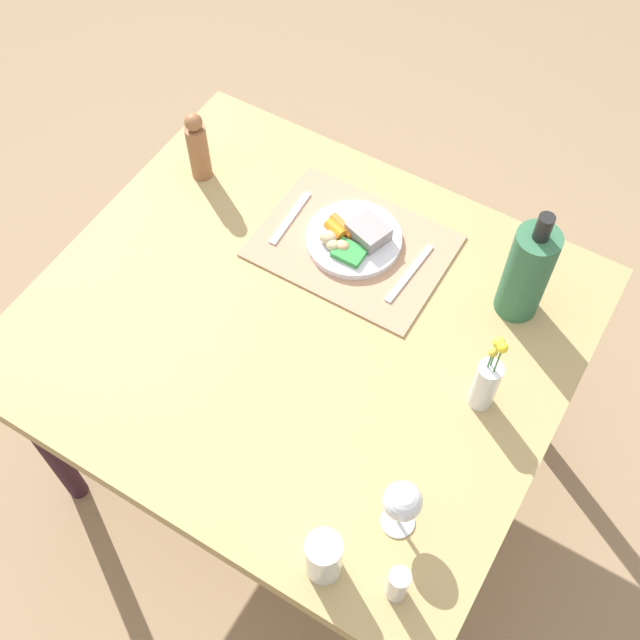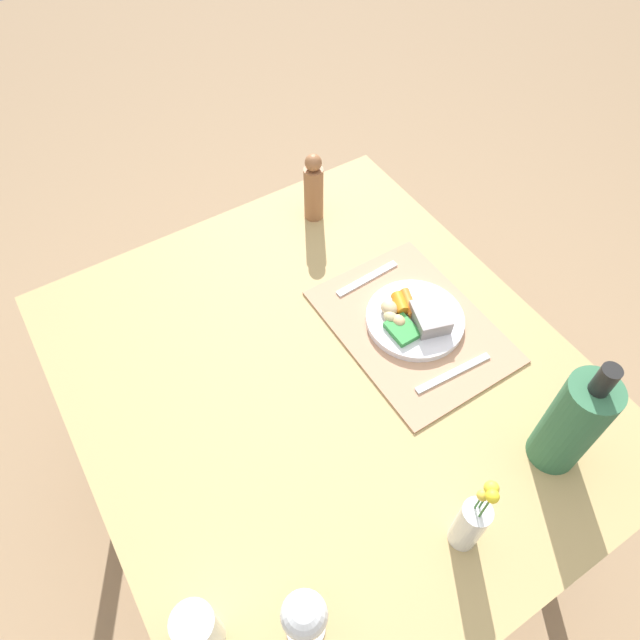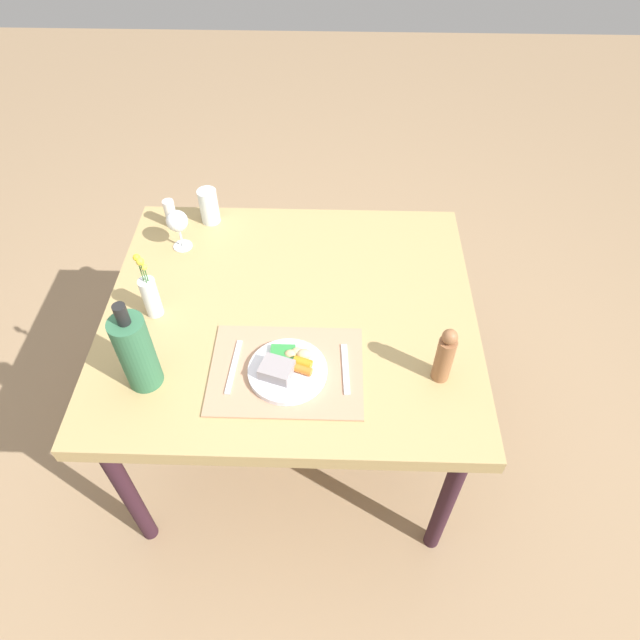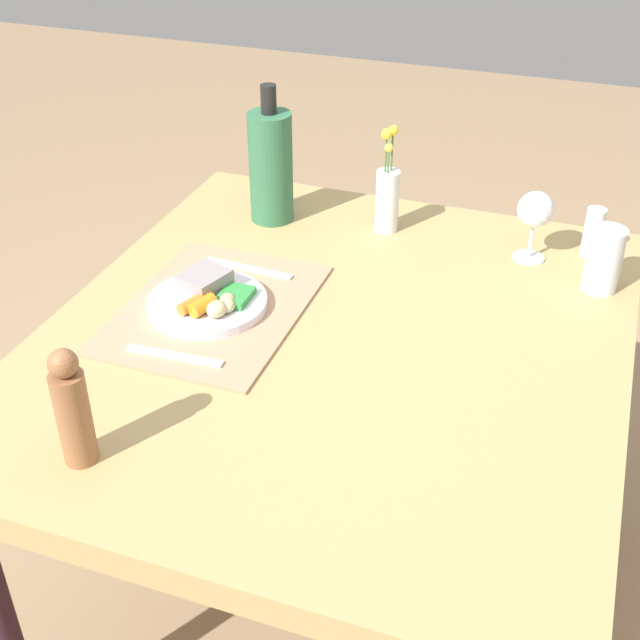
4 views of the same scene
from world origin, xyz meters
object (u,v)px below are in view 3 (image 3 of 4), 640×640
Objects in this scene: fork at (234,366)px; wine_glass at (177,222)px; salt_shaker at (171,213)px; flower_vase at (150,295)px; knife at (346,369)px; dining_table at (291,324)px; dinner_plate at (287,369)px; pepper_mill at (445,356)px; cooler_bottle at (136,352)px; water_tumbler at (209,208)px.

fork is 1.28× the size of wine_glass.
salt_shaker reaches higher than fork.
fork is 0.80× the size of flower_vase.
flower_vase is (-0.59, 0.21, 0.07)m from knife.
flower_vase is at bearing 157.73° from knife.
flower_vase is (0.03, -0.43, 0.03)m from salt_shaker.
dining_table is 6.11× the size of fork.
dinner_plate is 1.18× the size of fork.
cooler_bottle reaches higher than pepper_mill.
dinner_plate is 0.67m from wine_glass.
wine_glass is 0.31m from flower_vase.
wine_glass is 1.15× the size of water_tumbler.
pepper_mill is 0.98m from wine_glass.
water_tumbler is (0.13, 0.03, 0.00)m from salt_shaker.
pepper_mill is at bearing 2.56° from cooler_bottle.
fork is 1.81× the size of salt_shaker.
pepper_mill is (0.26, -0.01, 0.08)m from knife.
flower_vase is at bearing -85.62° from salt_shaker.
wine_glass is at bearing 85.47° from flower_vase.
water_tumbler is at bearing 62.24° from wine_glass.
dinner_plate is 1.51× the size of wine_glass.
wine_glass is 0.57m from cooler_bottle.
cooler_bottle reaches higher than wine_glass.
knife reaches higher than dining_table.
dinner_plate is at bearing -87.99° from dining_table.
flower_vase reaches higher than pepper_mill.
wine_glass reaches higher than fork.
water_tumbler is (-0.49, 0.66, 0.05)m from knife.
cooler_bottle reaches higher than fork.
pepper_mill is (0.43, 0.00, 0.07)m from dinner_plate.
salt_shaker is 0.69m from cooler_bottle.
cooler_bottle reaches higher than dining_table.
salt_shaker is (-0.62, 0.63, 0.04)m from knife.
water_tumbler reaches higher than dinner_plate.
dining_table is 0.44m from flower_vase.
fork is 0.59m from pepper_mill.
dinner_plate is 1.15× the size of pepper_mill.
water_tumbler is (0.08, 0.14, -0.05)m from wine_glass.
fork is 0.58m from wine_glass.
flower_vase is 0.26m from cooler_bottle.
dining_table is 6.56× the size of knife.
salt_shaker is at bearing 119.23° from fork.
dinner_plate is at bearing 4.92° from cooler_bottle.
dining_table is 3.81× the size of cooler_bottle.
flower_vase is (-0.85, 0.22, -0.01)m from pepper_mill.
wine_glass is (-0.83, 0.53, 0.01)m from pepper_mill.
wine_glass is at bearing 134.42° from knife.
knife is at bearing -53.14° from dining_table.
pepper_mill reaches higher than dinner_plate.
knife is 0.75× the size of flower_vase.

